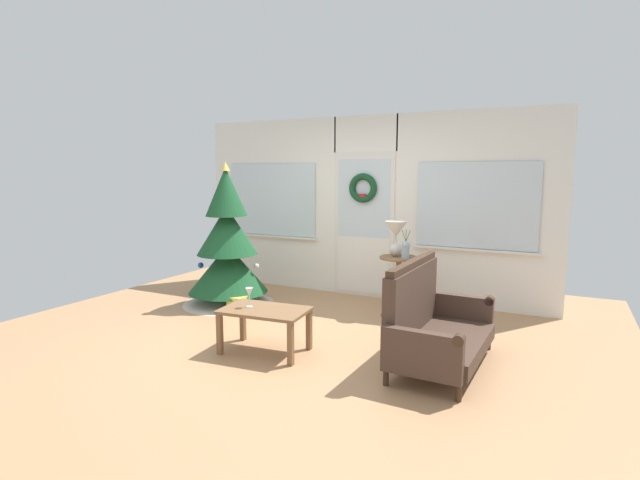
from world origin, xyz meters
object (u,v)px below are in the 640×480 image
at_px(wine_glass, 249,293).
at_px(gift_box, 237,304).
at_px(christmas_tree, 227,251).
at_px(coffee_table, 265,315).
at_px(table_lamp, 396,233).
at_px(flower_vase, 406,249).
at_px(settee_sofa, 432,325).
at_px(side_table, 399,274).

height_order(wine_glass, gift_box, wine_glass).
relative_size(christmas_tree, coffee_table, 2.16).
xyz_separation_m(table_lamp, gift_box, (-1.79, -0.89, -0.91)).
bearing_deg(flower_vase, christmas_tree, -167.98).
xyz_separation_m(christmas_tree, coffee_table, (1.43, -1.30, -0.35)).
bearing_deg(flower_vase, gift_box, -158.02).
bearing_deg(christmas_tree, settee_sofa, -16.26).
xyz_separation_m(christmas_tree, gift_box, (0.36, -0.30, -0.62)).
height_order(side_table, coffee_table, side_table).
height_order(christmas_tree, wine_glass, christmas_tree).
xyz_separation_m(side_table, coffee_table, (-0.78, -1.85, -0.14)).
height_order(christmas_tree, gift_box, christmas_tree).
distance_m(settee_sofa, table_lamp, 1.79).
bearing_deg(christmas_tree, wine_glass, -46.18).
relative_size(table_lamp, wine_glass, 2.26).
bearing_deg(settee_sofa, gift_box, 167.67).
xyz_separation_m(side_table, wine_glass, (-0.95, -1.86, 0.06)).
bearing_deg(wine_glass, coffee_table, 3.54).
relative_size(christmas_tree, wine_glass, 9.78).
distance_m(side_table, wine_glass, 2.09).
height_order(christmas_tree, side_table, christmas_tree).
bearing_deg(coffee_table, wine_glass, -176.46).
relative_size(table_lamp, gift_box, 2.15).
distance_m(christmas_tree, side_table, 2.29).
distance_m(table_lamp, wine_glass, 2.15).
bearing_deg(table_lamp, gift_box, -153.64).
bearing_deg(table_lamp, wine_glass, -115.11).
xyz_separation_m(coffee_table, gift_box, (-1.07, 1.00, -0.27)).
distance_m(christmas_tree, table_lamp, 2.25).
bearing_deg(gift_box, table_lamp, 26.36).
relative_size(settee_sofa, wine_glass, 7.30).
xyz_separation_m(settee_sofa, wine_glass, (-1.71, -0.44, 0.20)).
height_order(side_table, gift_box, side_table).
distance_m(flower_vase, gift_box, 2.23).
bearing_deg(settee_sofa, wine_glass, -165.44).
relative_size(side_table, wine_glass, 3.74).
relative_size(side_table, flower_vase, 2.08).
height_order(settee_sofa, wine_glass, settee_sofa).
height_order(flower_vase, wine_glass, flower_vase).
xyz_separation_m(flower_vase, coffee_table, (-0.88, -1.79, -0.47)).
bearing_deg(settee_sofa, table_lamp, 119.38).
height_order(side_table, table_lamp, table_lamp).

